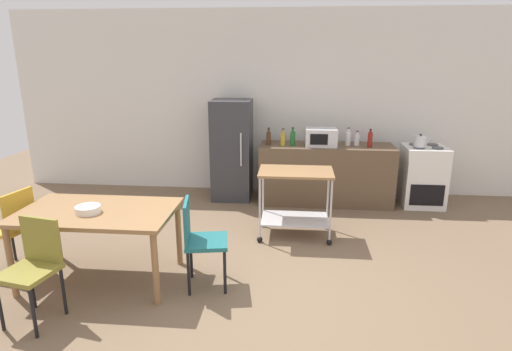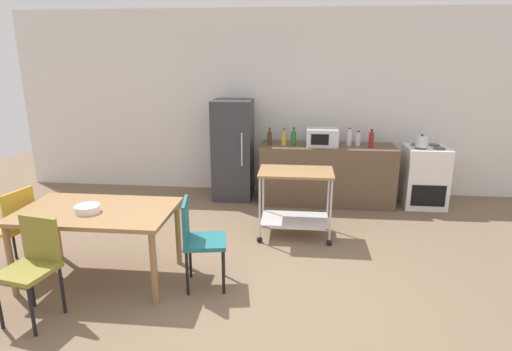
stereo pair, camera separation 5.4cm
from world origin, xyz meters
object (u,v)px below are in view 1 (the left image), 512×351
bottle_sparkling_water (269,138)px  fruit_bowl (88,209)px  kitchen_cart (295,192)px  refrigerator (232,150)px  microwave (321,137)px  chair_mustard (13,225)px  chair_olive (34,264)px  stove_oven (423,176)px  dining_table (98,218)px  chair_teal (200,237)px  bottle_vinegar (357,140)px  kettle (420,141)px  bottle_wine (370,139)px  bottle_soda (348,138)px  bottle_hot_sauce (293,138)px  bottle_soy_sauce (283,139)px

bottle_sparkling_water → fruit_bowl: bearing=-120.7°
kitchen_cart → refrigerator: bearing=125.1°
kitchen_cart → microwave: microwave is taller
chair_mustard → fruit_bowl: chair_mustard is taller
chair_olive → refrigerator: (1.19, 3.38, 0.26)m
refrigerator → stove_oven: bearing=-1.6°
dining_table → chair_teal: bearing=-1.9°
kitchen_cart → fruit_bowl: size_ratio=3.86×
bottle_vinegar → kettle: 0.89m
refrigerator → bottle_vinegar: refrigerator is taller
chair_teal → microwave: (1.27, 2.56, 0.51)m
chair_teal → chair_mustard: bearing=76.5°
bottle_vinegar → bottle_wine: bearing=-32.0°
chair_teal → chair_mustard: size_ratio=1.00×
bottle_soda → chair_mustard: bearing=-145.7°
bottle_wine → bottle_hot_sauce: bearing=179.9°
refrigerator → microwave: bearing=-6.6°
bottle_sparkling_water → bottle_hot_sauce: bearing=-5.5°
refrigerator → bottle_sparkling_water: size_ratio=6.04×
chair_mustard → bottle_soda: size_ratio=3.33×
bottle_sparkling_water → fruit_bowl: size_ratio=1.09×
refrigerator → chair_olive: bearing=-109.4°
chair_mustard → bottle_soda: bottle_soda is taller
bottle_hot_sauce → kettle: size_ratio=1.14×
chair_teal → chair_mustard: 2.00m
bottle_sparkling_water → fruit_bowl: bottle_sparkling_water is taller
chair_teal → chair_olive: bearing=107.4°
bottle_soy_sauce → bottle_soda: 0.97m
dining_table → bottle_sparkling_water: 2.98m
chair_mustard → bottle_vinegar: (3.80, 2.52, 0.47)m
kitchen_cart → microwave: bearing=73.9°
bottle_hot_sauce → bottle_vinegar: size_ratio=1.25×
chair_teal → kettle: (2.70, 2.54, 0.48)m
dining_table → bottle_hot_sauce: bearing=53.2°
bottle_soy_sauce → bottle_soda: bottle_soda is taller
bottle_wine → fruit_bowl: (-3.05, -2.59, -0.23)m
bottle_vinegar → bottle_wine: bottle_wine is taller
chair_teal → stove_oven: (2.82, 2.64, -0.07)m
bottle_wine → bottle_vinegar: bearing=148.0°
stove_oven → bottle_vinegar: bearing=179.4°
chair_olive → stove_oven: (4.09, 3.30, -0.07)m
bottle_hot_sauce → bottle_wine: 1.13m
dining_table → bottle_wine: bottle_wine is taller
bottle_soy_sauce → stove_oven: bearing=2.7°
chair_mustard → bottle_vinegar: size_ratio=4.08×
dining_table → kitchen_cart: (1.93, 1.27, -0.10)m
bottle_soy_sauce → bottle_sparkling_water: bearing=170.0°
bottle_soy_sauce → kitchen_cart: bearing=-80.8°
stove_oven → kettle: (-0.12, -0.10, 0.55)m
kitchen_cart → bottle_soy_sauce: bottle_soy_sauce is taller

